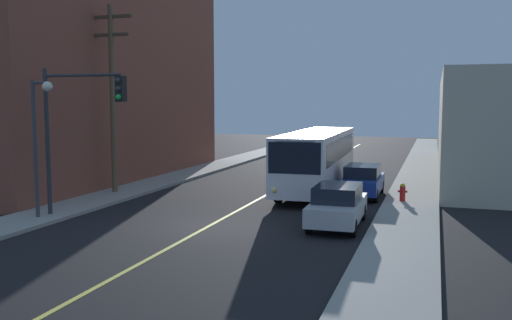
{
  "coord_description": "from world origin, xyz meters",
  "views": [
    {
      "loc": [
        8.25,
        -19.53,
        4.77
      ],
      "look_at": [
        0.0,
        6.04,
        2.0
      ],
      "focal_mm": 39.17,
      "sensor_mm": 36.0,
      "label": 1
    }
  ],
  "objects_px": {
    "traffic_signal_left_corner": "(78,114)",
    "parked_car_silver": "(338,205)",
    "city_bus": "(317,157)",
    "parked_car_blue": "(363,180)",
    "fire_hydrant": "(403,192)",
    "utility_pole_near": "(112,90)",
    "street_lamp_left": "(39,128)"
  },
  "relations": [
    {
      "from": "traffic_signal_left_corner",
      "to": "parked_car_silver",
      "type": "bearing_deg",
      "value": 11.11
    },
    {
      "from": "city_bus",
      "to": "parked_car_blue",
      "type": "relative_size",
      "value": 2.78
    },
    {
      "from": "fire_hydrant",
      "to": "parked_car_silver",
      "type": "bearing_deg",
      "value": -110.32
    },
    {
      "from": "parked_car_silver",
      "to": "fire_hydrant",
      "type": "distance_m",
      "value": 6.1
    },
    {
      "from": "utility_pole_near",
      "to": "street_lamp_left",
      "type": "xyz_separation_m",
      "value": [
        0.76,
        -6.61,
        -1.67
      ]
    },
    {
      "from": "parked_car_blue",
      "to": "utility_pole_near",
      "type": "distance_m",
      "value": 13.6
    },
    {
      "from": "street_lamp_left",
      "to": "fire_hydrant",
      "type": "xyz_separation_m",
      "value": [
        13.68,
        8.33,
        -3.16
      ]
    },
    {
      "from": "traffic_signal_left_corner",
      "to": "fire_hydrant",
      "type": "relative_size",
      "value": 7.14
    },
    {
      "from": "city_bus",
      "to": "utility_pole_near",
      "type": "relative_size",
      "value": 1.28
    },
    {
      "from": "city_bus",
      "to": "street_lamp_left",
      "type": "distance_m",
      "value": 14.41
    },
    {
      "from": "parked_car_silver",
      "to": "utility_pole_near",
      "type": "distance_m",
      "value": 13.74
    },
    {
      "from": "parked_car_silver",
      "to": "street_lamp_left",
      "type": "bearing_deg",
      "value": -167.24
    },
    {
      "from": "fire_hydrant",
      "to": "parked_car_blue",
      "type": "bearing_deg",
      "value": 143.15
    },
    {
      "from": "parked_car_silver",
      "to": "street_lamp_left",
      "type": "height_order",
      "value": "street_lamp_left"
    },
    {
      "from": "utility_pole_near",
      "to": "street_lamp_left",
      "type": "height_order",
      "value": "utility_pole_near"
    },
    {
      "from": "parked_car_blue",
      "to": "fire_hydrant",
      "type": "xyz_separation_m",
      "value": [
        2.05,
        -1.54,
        -0.26
      ]
    },
    {
      "from": "parked_car_blue",
      "to": "street_lamp_left",
      "type": "xyz_separation_m",
      "value": [
        -11.62,
        -9.87,
        2.9
      ]
    },
    {
      "from": "street_lamp_left",
      "to": "parked_car_blue",
      "type": "bearing_deg",
      "value": 40.34
    },
    {
      "from": "utility_pole_near",
      "to": "traffic_signal_left_corner",
      "type": "height_order",
      "value": "utility_pole_near"
    },
    {
      "from": "parked_car_blue",
      "to": "fire_hydrant",
      "type": "relative_size",
      "value": 5.24
    },
    {
      "from": "street_lamp_left",
      "to": "fire_hydrant",
      "type": "bearing_deg",
      "value": 31.34
    },
    {
      "from": "city_bus",
      "to": "street_lamp_left",
      "type": "xyz_separation_m",
      "value": [
        -9.03,
        -11.07,
        1.92
      ]
    },
    {
      "from": "parked_car_blue",
      "to": "fire_hydrant",
      "type": "bearing_deg",
      "value": -36.85
    },
    {
      "from": "city_bus",
      "to": "parked_car_silver",
      "type": "relative_size",
      "value": 2.76
    },
    {
      "from": "utility_pole_near",
      "to": "fire_hydrant",
      "type": "xyz_separation_m",
      "value": [
        14.44,
        1.72,
        -4.83
      ]
    },
    {
      "from": "parked_car_blue",
      "to": "traffic_signal_left_corner",
      "type": "xyz_separation_m",
      "value": [
        -10.21,
        -9.24,
        3.46
      ]
    },
    {
      "from": "city_bus",
      "to": "parked_car_silver",
      "type": "bearing_deg",
      "value": -73.3
    },
    {
      "from": "parked_car_silver",
      "to": "parked_car_blue",
      "type": "relative_size",
      "value": 1.01
    },
    {
      "from": "city_bus",
      "to": "utility_pole_near",
      "type": "distance_m",
      "value": 11.34
    },
    {
      "from": "traffic_signal_left_corner",
      "to": "utility_pole_near",
      "type": "bearing_deg",
      "value": 110.01
    },
    {
      "from": "parked_car_blue",
      "to": "traffic_signal_left_corner",
      "type": "bearing_deg",
      "value": -137.84
    },
    {
      "from": "traffic_signal_left_corner",
      "to": "fire_hydrant",
      "type": "xyz_separation_m",
      "value": [
        12.26,
        7.7,
        -3.72
      ]
    }
  ]
}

